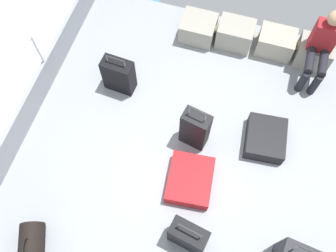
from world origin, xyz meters
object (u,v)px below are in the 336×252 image
cargo_crate_2 (276,42)px  cargo_crate_1 (235,34)px  cargo_crate_0 (198,28)px  suitcase_1 (119,75)px  suitcase_5 (190,180)px  suitcase_4 (188,236)px  suitcase_3 (195,129)px  duffel_bag (31,251)px  passenger_seated (322,47)px  suitcase_0 (265,138)px  cargo_crate_3 (314,53)px

cargo_crate_2 → cargo_crate_1: bearing=-176.5°
cargo_crate_0 → suitcase_1: suitcase_1 is taller
cargo_crate_1 → suitcase_5: size_ratio=0.80×
suitcase_4 → suitcase_3: bearing=101.9°
cargo_crate_0 → cargo_crate_2: 1.20m
suitcase_4 → duffel_bag: bearing=-158.3°
passenger_seated → suitcase_0: (-0.42, -1.35, -0.47)m
cargo_crate_2 → suitcase_1: size_ratio=0.82×
duffel_bag → suitcase_3: bearing=54.1°
cargo_crate_0 → suitcase_3: bearing=-76.8°
cargo_crate_2 → suitcase_0: 1.59m
suitcase_4 → suitcase_5: bearing=102.9°
cargo_crate_1 → cargo_crate_3: size_ratio=1.07×
suitcase_1 → suitcase_5: 1.79m
cargo_crate_2 → passenger_seated: (0.57, -0.23, 0.40)m
cargo_crate_1 → duffel_bag: (-1.61, -3.80, -0.05)m
suitcase_5 → passenger_seated: bearing=60.7°
suitcase_3 → suitcase_5: suitcase_3 is taller
suitcase_0 → suitcase_4: bearing=-112.8°
cargo_crate_3 → suitcase_1: suitcase_1 is taller
duffel_bag → cargo_crate_1: bearing=67.0°
cargo_crate_1 → passenger_seated: 1.27m
cargo_crate_1 → cargo_crate_0: bearing=-176.6°
suitcase_5 → suitcase_1: bearing=140.5°
cargo_crate_1 → cargo_crate_3: 1.20m
cargo_crate_1 → suitcase_1: suitcase_1 is taller
cargo_crate_1 → cargo_crate_3: (1.20, -0.00, 0.00)m
suitcase_0 → cargo_crate_0: bearing=132.0°
suitcase_0 → suitcase_4: 1.71m
cargo_crate_2 → suitcase_4: bearing=-99.2°
cargo_crate_3 → duffel_bag: size_ratio=0.75×
suitcase_5 → cargo_crate_2: bearing=74.6°
cargo_crate_1 → suitcase_0: (0.78, -1.54, -0.09)m
suitcase_0 → suitcase_3: (-0.94, -0.25, 0.24)m
suitcase_4 → suitcase_5: size_ratio=0.96×
cargo_crate_3 → suitcase_0: size_ratio=0.82×
cargo_crate_0 → duffel_bag: bearing=-105.4°
cargo_crate_3 → passenger_seated: size_ratio=0.48×
cargo_crate_2 → suitcase_1: 2.43m
suitcase_3 → suitcase_4: bearing=-78.1°
cargo_crate_2 → duffel_bag: bearing=-120.2°
cargo_crate_0 → suitcase_0: 2.02m
cargo_crate_3 → passenger_seated: bearing=-90.0°
suitcase_5 → cargo_crate_0: bearing=102.6°
passenger_seated → suitcase_5: bearing=-119.3°
suitcase_1 → suitcase_3: size_ratio=0.80×
cargo_crate_1 → suitcase_1: 1.91m
cargo_crate_3 → suitcase_0: bearing=-105.2°
suitcase_1 → duffel_bag: suitcase_1 is taller
cargo_crate_0 → suitcase_0: cargo_crate_0 is taller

